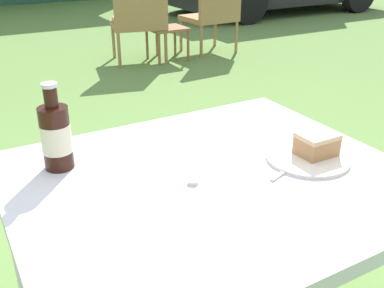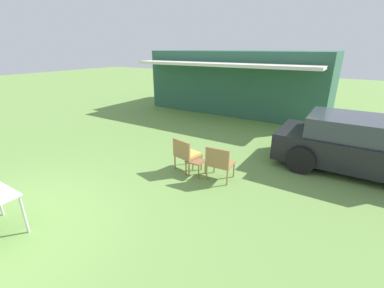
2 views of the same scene
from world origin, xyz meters
name	(u,v)px [view 1 (image 1 of 2)]	position (x,y,z in m)	size (l,w,h in m)	color
wicker_chair_cushioned	(139,19)	(1.44, 3.84, 0.48)	(0.68, 0.62, 0.86)	#9E7547
wicker_chair_plain	(213,12)	(2.39, 3.82, 0.49)	(0.61, 0.54, 0.86)	#9E7547
garden_side_table	(167,32)	(1.76, 3.78, 0.32)	(0.42, 0.37, 0.38)	brown
patio_table	(211,197)	(0.00, 0.00, 0.69)	(1.00, 0.85, 0.76)	silver
cake_on_plate	(312,151)	(0.29, -0.05, 0.78)	(0.23, 0.23, 0.07)	silver
cola_bottle_near	(56,136)	(-0.33, 0.24, 0.85)	(0.08, 0.08, 0.23)	black
fork	(291,168)	(0.21, -0.07, 0.76)	(0.18, 0.07, 0.01)	silver
loose_bottle_cap	(193,182)	(-0.06, -0.01, 0.76)	(0.03, 0.03, 0.01)	silver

